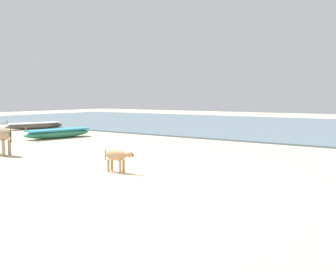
% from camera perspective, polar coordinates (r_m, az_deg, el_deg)
% --- Properties ---
extents(ground, '(80.00, 80.00, 0.00)m').
position_cam_1_polar(ground, '(9.81, -7.40, -5.93)').
color(ground, beige).
extents(sea_water, '(60.00, 20.00, 0.08)m').
position_cam_1_polar(sea_water, '(26.53, 20.59, 1.36)').
color(sea_water, slate).
rests_on(sea_water, ground).
extents(fishing_boat_0, '(1.57, 3.56, 0.64)m').
position_cam_1_polar(fishing_boat_0, '(19.32, -16.39, 0.51)').
color(fishing_boat_0, '#338C66').
rests_on(fishing_boat_0, ground).
extents(fishing_boat_1, '(1.80, 3.72, 0.60)m').
position_cam_1_polar(fishing_boat_1, '(25.22, -19.57, 1.59)').
color(fishing_boat_1, '#5B5651').
rests_on(fishing_boat_1, ground).
extents(calf_near_tan, '(0.96, 0.33, 0.62)m').
position_cam_1_polar(calf_near_tan, '(10.17, -7.77, -2.94)').
color(calf_near_tan, tan).
rests_on(calf_near_tan, ground).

